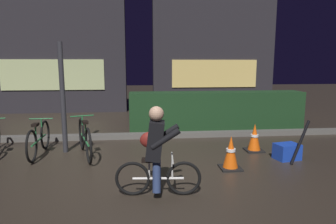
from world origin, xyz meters
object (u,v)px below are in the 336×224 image
Objects in this scene: parked_bike_left_mid at (39,139)px; closed_umbrella at (300,142)px; blue_crate at (287,152)px; cyclist at (156,151)px; parked_bike_center_left at (85,139)px; traffic_cone_near at (231,153)px; street_post at (63,98)px; traffic_cone_far at (254,138)px.

parked_bike_left_mid is 1.79× the size of closed_umbrella.
closed_umbrella is (0.10, -0.25, 0.25)m from blue_crate.
cyclist is 2.88m from closed_umbrella.
parked_bike_center_left is 1.89× the size of closed_umbrella.
traffic_cone_near is at bearing -127.95° from parked_bike_center_left.
parked_bike_left_mid is (-0.47, -0.16, -0.79)m from street_post.
traffic_cone_far is at bearing 50.46° from traffic_cone_near.
traffic_cone_far is 1.31× the size of blue_crate.
traffic_cone_near is at bearing -161.96° from blue_crate.
street_post reaches higher than traffic_cone_far.
closed_umbrella reaches higher than parked_bike_center_left.
parked_bike_center_left is 3.44m from traffic_cone_far.
cyclist reaches higher than parked_bike_left_mid.
street_post is 0.94m from parked_bike_center_left.
parked_bike_center_left reaches higher than blue_crate.
parked_bike_center_left is at bearing -34.44° from street_post.
traffic_cone_far is at bearing -94.00° from parked_bike_left_mid.
parked_bike_left_mid reaches higher than traffic_cone_near.
street_post is 4.51m from blue_crate.
traffic_cone_near is 0.69× the size of closed_umbrella.
cyclist reaches higher than parked_bike_center_left.
traffic_cone_near is (2.63, -0.99, -0.07)m from parked_bike_center_left.
closed_umbrella reaches higher than traffic_cone_far.
parked_bike_left_mid is at bearing 141.99° from cyclist.
traffic_cone_far is at bearing 125.25° from blue_crate.
blue_crate is at bearing 94.44° from closed_umbrella.
blue_crate is 0.35× the size of cyclist.
traffic_cone_near is at bearing -22.88° from street_post.
parked_bike_left_mid is 4.98m from closed_umbrella.
traffic_cone_near is 1.35m from closed_umbrella.
street_post is 3.81× the size of traffic_cone_near.
blue_crate is (4.78, -0.74, -0.17)m from parked_bike_left_mid.
cyclist is (-1.34, -0.89, 0.35)m from traffic_cone_near.
closed_umbrella is at bearing -58.21° from traffic_cone_far.
street_post is 1.79× the size of cyclist.
cyclist is at bearing -153.23° from blue_crate.
traffic_cone_far is 2.88m from cyclist.
closed_umbrella reaches higher than traffic_cone_near.
traffic_cone_far is 0.46× the size of cyclist.
parked_bike_center_left is 2.78× the size of traffic_cone_far.
closed_umbrella reaches higher than blue_crate.
cyclist is at bearing -51.53° from street_post.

